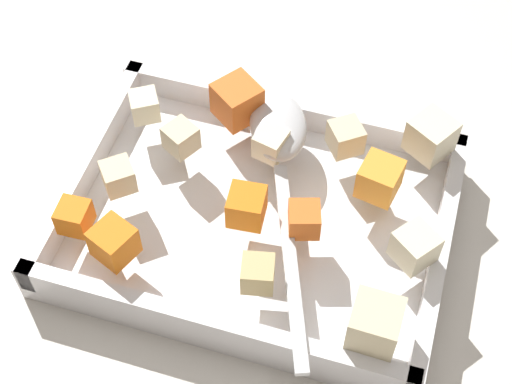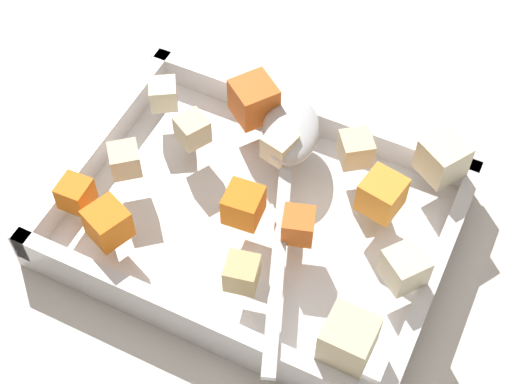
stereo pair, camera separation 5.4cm
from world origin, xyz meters
The scene contains 18 objects.
ground_plane centered at (0.00, 0.00, 0.00)m, with size 4.00×4.00×0.00m, color beige.
baking_dish centered at (0.00, -0.01, 0.01)m, with size 0.30×0.22×0.04m.
carrot_chunk_back_center centered at (0.12, 0.05, 0.05)m, with size 0.02×0.02×0.02m, color orange.
carrot_chunk_mid_left centered at (-0.04, 0.01, 0.05)m, with size 0.02×0.02×0.02m, color orange.
carrot_chunk_near_spoon centered at (0.08, 0.07, 0.05)m, with size 0.03×0.03×0.03m, color orange.
carrot_chunk_under_handle centered at (0.00, 0.01, 0.05)m, with size 0.03×0.03×0.03m, color orange.
carrot_chunk_corner_nw centered at (-0.09, -0.04, 0.06)m, with size 0.03×0.03×0.03m, color orange.
carrot_chunk_far_left centered at (0.04, -0.09, 0.06)m, with size 0.03×0.03×0.03m, color orange.
potato_chunk_rim_edge centered at (-0.13, 0.01, 0.05)m, with size 0.03×0.03×0.03m, color beige.
potato_chunk_heap_top centered at (0.00, -0.06, 0.05)m, with size 0.02×0.02×0.02m, color beige.
potato_chunk_mid_right centered at (-0.11, 0.08, 0.06)m, with size 0.03×0.03×0.03m, color beige.
potato_chunk_corner_ne centered at (0.07, -0.04, 0.05)m, with size 0.02×0.02×0.02m, color beige.
potato_chunk_heap_side centered at (-0.02, 0.06, 0.05)m, with size 0.02×0.02×0.02m, color tan.
potato_chunk_corner_se centered at (0.10, 0.01, 0.05)m, with size 0.02×0.02×0.02m, color beige.
potato_chunk_near_left centered at (-0.12, -0.10, 0.06)m, with size 0.03×0.03×0.03m, color beige.
potato_chunk_near_right centered at (0.11, -0.06, 0.05)m, with size 0.02×0.02×0.02m, color beige.
potato_chunk_center centered at (-0.06, -0.08, 0.05)m, with size 0.02×0.02×0.02m, color beige.
serving_spoon centered at (0.00, -0.06, 0.05)m, with size 0.11×0.24×0.02m.
Camera 1 is at (-0.10, 0.32, 0.53)m, focal length 54.80 mm.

